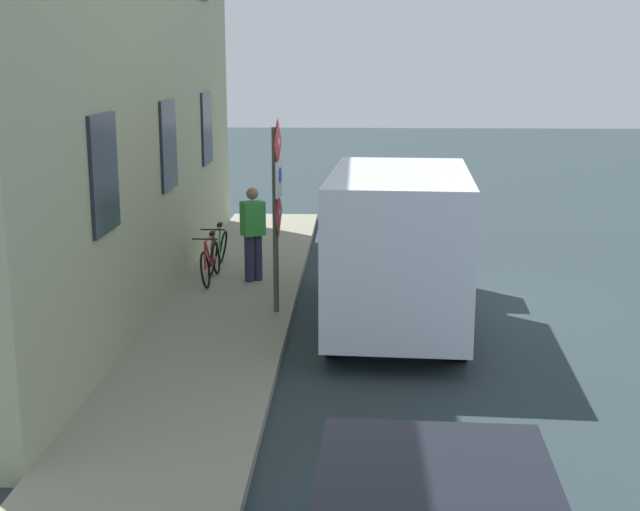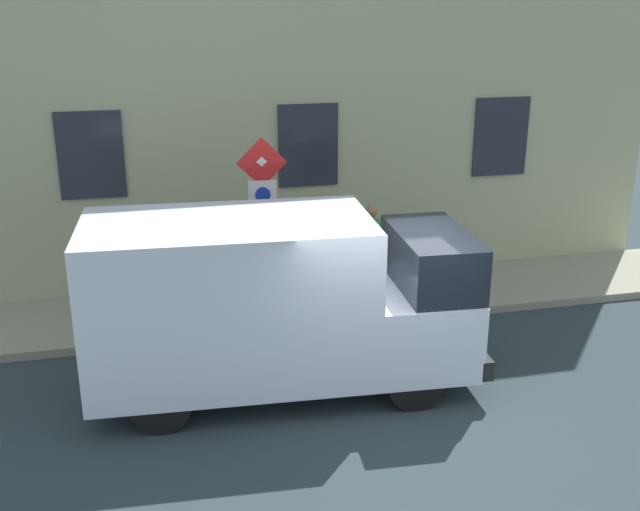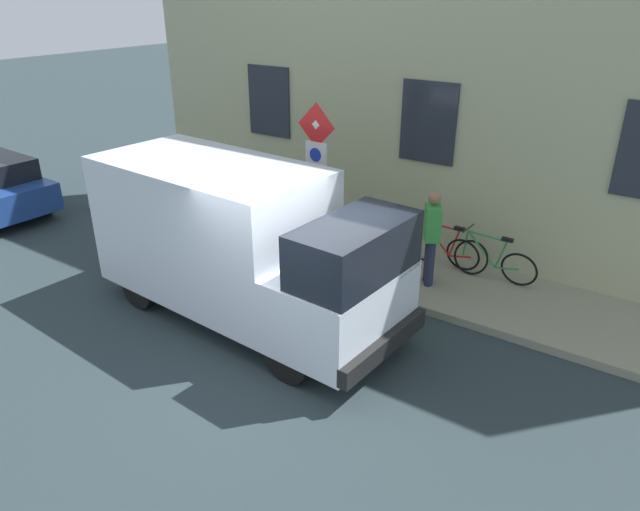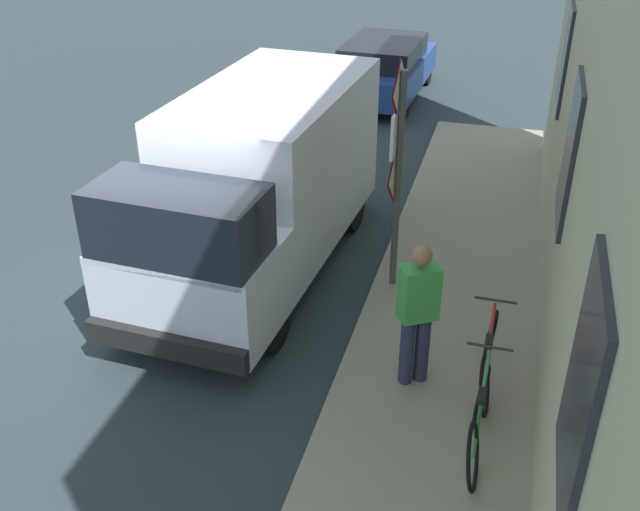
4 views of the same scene
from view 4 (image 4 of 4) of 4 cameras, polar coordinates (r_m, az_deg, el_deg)
name	(u,v)px [view 4 (image 4 of 4)]	position (r m, az deg, el deg)	size (l,w,h in m)	color
ground_plane	(178,308)	(10.00, -10.92, -4.00)	(80.00, 80.00, 0.00)	#283639
sidewalk_slab	(442,346)	(9.14, 9.45, -6.93)	(2.18, 15.80, 0.14)	gray
sign_post_stacked	(396,152)	(9.29, 5.91, 7.97)	(0.16, 0.56, 2.97)	#474C47
delivery_van	(259,182)	(10.17, -4.73, 5.69)	(2.32, 5.44, 2.50)	silver
parked_hatchback	(384,67)	(17.91, 5.00, 14.34)	(1.91, 4.07, 1.38)	navy
bicycle_green	(480,416)	(7.56, 12.27, -12.04)	(0.46, 1.71, 0.89)	black
bicycle_red	(487,362)	(8.25, 12.78, -8.04)	(0.46, 1.71, 0.89)	black
pedestrian	(418,311)	(7.92, 7.57, -4.26)	(0.48, 0.43, 1.72)	#262B47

